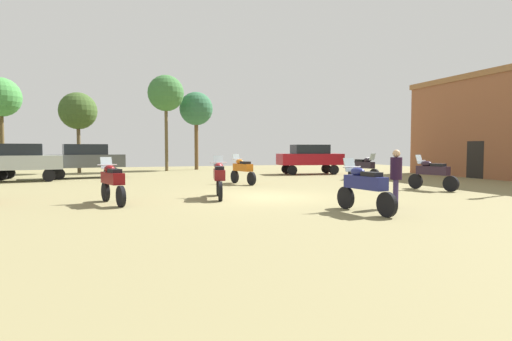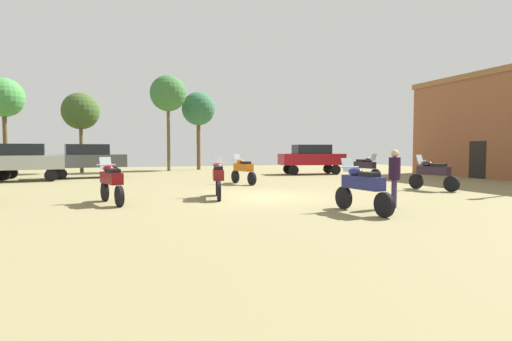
% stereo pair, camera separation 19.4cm
% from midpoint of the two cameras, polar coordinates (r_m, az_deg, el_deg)
% --- Properties ---
extents(ground_plane, '(44.00, 52.00, 0.02)m').
position_cam_midpoint_polar(ground_plane, '(15.00, 0.27, -3.70)').
color(ground_plane, olive).
extents(motorcycle_3, '(0.84, 2.20, 1.48)m').
position_cam_midpoint_polar(motorcycle_3, '(13.84, -19.61, -1.38)').
color(motorcycle_3, black).
rests_on(motorcycle_3, ground).
extents(motorcycle_4, '(0.66, 2.30, 1.49)m').
position_cam_midpoint_polar(motorcycle_4, '(11.66, 14.28, -2.09)').
color(motorcycle_4, black).
rests_on(motorcycle_4, ground).
extents(motorcycle_5, '(0.75, 2.23, 1.50)m').
position_cam_midpoint_polar(motorcycle_5, '(23.57, 14.43, 0.50)').
color(motorcycle_5, black).
rests_on(motorcycle_5, ground).
extents(motorcycle_7, '(0.78, 2.16, 1.47)m').
position_cam_midpoint_polar(motorcycle_7, '(20.33, -2.15, 0.16)').
color(motorcycle_7, black).
rests_on(motorcycle_7, ground).
extents(motorcycle_8, '(0.72, 2.26, 1.50)m').
position_cam_midpoint_polar(motorcycle_8, '(14.65, -5.49, -0.95)').
color(motorcycle_8, black).
rests_on(motorcycle_8, ground).
extents(motorcycle_9, '(0.85, 2.19, 1.48)m').
position_cam_midpoint_polar(motorcycle_9, '(18.85, 22.87, -0.29)').
color(motorcycle_9, black).
rests_on(motorcycle_9, ground).
extents(car_1, '(4.49, 2.32, 2.00)m').
position_cam_midpoint_polar(car_1, '(28.31, 7.24, 1.87)').
color(car_1, black).
rests_on(car_1, ground).
extents(car_3, '(4.54, 2.49, 2.00)m').
position_cam_midpoint_polar(car_3, '(26.47, -22.71, 1.57)').
color(car_3, black).
rests_on(car_3, ground).
extents(car_4, '(4.49, 2.33, 2.00)m').
position_cam_midpoint_polar(car_4, '(25.19, -30.23, 1.32)').
color(car_4, black).
rests_on(car_4, ground).
extents(person_2, '(0.48, 0.48, 1.72)m').
position_cam_midpoint_polar(person_2, '(12.88, 18.36, -0.44)').
color(person_2, '#32254A').
rests_on(person_2, ground).
extents(tree_2, '(2.69, 2.69, 6.62)m').
position_cam_midpoint_polar(tree_2, '(33.79, -31.94, 8.51)').
color(tree_2, brown).
rests_on(tree_2, ground).
extents(tree_4, '(2.62, 2.62, 5.72)m').
position_cam_midpoint_polar(tree_4, '(32.21, -23.53, 7.50)').
color(tree_4, brown).
rests_on(tree_4, ground).
extents(tree_5, '(2.71, 2.71, 6.36)m').
position_cam_midpoint_polar(tree_5, '(34.49, -8.43, 8.35)').
color(tree_5, brown).
rests_on(tree_5, ground).
extents(tree_6, '(2.75, 2.75, 7.35)m').
position_cam_midpoint_polar(tree_6, '(32.91, -12.51, 10.30)').
color(tree_6, brown).
rests_on(tree_6, ground).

